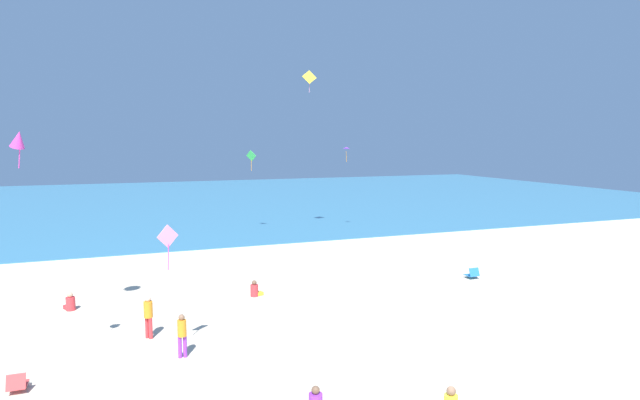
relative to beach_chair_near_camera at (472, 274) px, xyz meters
The scene contains 13 objects.
ground_plane 9.85m from the beach_chair_near_camera, behind, with size 120.00×120.00×0.00m, color beige.
ocean_water 43.51m from the beach_chair_near_camera, 102.93° to the left, with size 120.00×60.00×0.05m, color teal.
beach_chair_near_camera is the anchor object (origin of this frame).
beach_chair_far_right 20.86m from the beach_chair_near_camera, 163.87° to the right, with size 0.53×0.70×0.58m.
person_0 16.12m from the beach_chair_near_camera, 161.97° to the right, with size 0.30×0.30×1.48m.
person_2 16.52m from the beach_chair_near_camera, behind, with size 0.45×0.45×1.59m.
person_4 11.43m from the beach_chair_near_camera, behind, with size 0.67×0.49×0.76m.
person_6 19.33m from the beach_chair_near_camera, behind, with size 0.59×0.71×0.79m.
kite_purple 16.98m from the beach_chair_near_camera, 91.29° to the left, with size 0.50×0.47×1.22m.
kite_pink 16.92m from the beach_chair_near_camera, 162.06° to the right, with size 0.70×0.36×1.49m.
kite_green 20.07m from the beach_chair_near_camera, 113.06° to the left, with size 0.64×0.67×1.60m.
kite_yellow 19.59m from the beach_chair_near_camera, 103.12° to the left, with size 1.10×0.46×1.66m.
kite_magenta 21.59m from the beach_chair_near_camera, 163.87° to the right, with size 0.64×0.65×1.09m.
Camera 1 is at (-7.27, -10.87, 7.19)m, focal length 29.60 mm.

